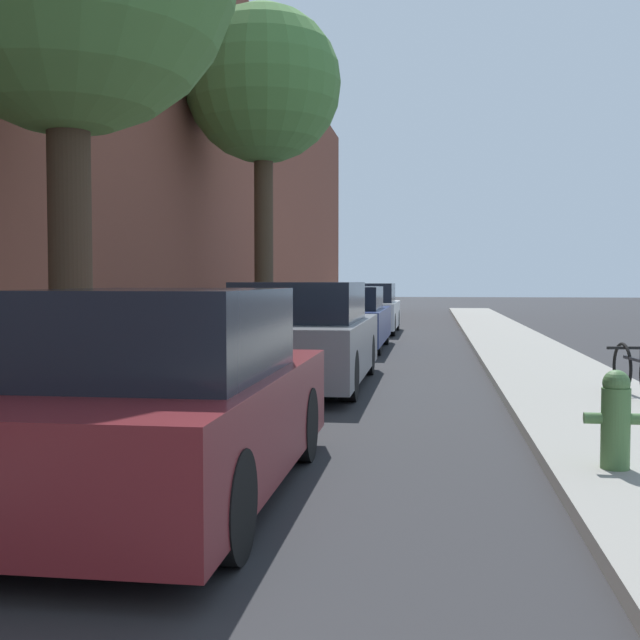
% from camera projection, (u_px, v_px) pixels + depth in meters
% --- Properties ---
extents(ground_plane, '(120.00, 120.00, 0.00)m').
position_uv_depth(ground_plane, '(381.00, 358.00, 15.94)').
color(ground_plane, '#28282B').
extents(sidewalk_left, '(2.00, 52.00, 0.12)m').
position_uv_depth(sidewalk_left, '(239.00, 353.00, 16.34)').
color(sidewalk_left, gray).
rests_on(sidewalk_left, ground).
extents(sidewalk_right, '(2.00, 52.00, 0.12)m').
position_uv_depth(sidewalk_right, '(530.00, 356.00, 15.54)').
color(sidewalk_right, gray).
rests_on(sidewalk_right, ground).
extents(building_facade_left, '(0.70, 52.00, 9.01)m').
position_uv_depth(building_facade_left, '(174.00, 135.00, 16.31)').
color(building_facade_left, brown).
rests_on(building_facade_left, ground).
extents(parked_car_maroon, '(1.70, 4.01, 1.48)m').
position_uv_depth(parked_car_maroon, '(166.00, 401.00, 5.59)').
color(parked_car_maroon, black).
rests_on(parked_car_maroon, ground).
extents(parked_car_grey, '(1.82, 4.66, 1.52)m').
position_uv_depth(parked_car_grey, '(304.00, 337.00, 11.61)').
color(parked_car_grey, black).
rests_on(parked_car_grey, ground).
extents(parked_car_navy, '(1.92, 4.56, 1.40)m').
position_uv_depth(parked_car_navy, '(342.00, 319.00, 17.84)').
color(parked_car_navy, black).
rests_on(parked_car_navy, ground).
extents(parked_car_white, '(1.79, 4.19, 1.46)m').
position_uv_depth(parked_car_white, '(367.00, 310.00, 23.44)').
color(parked_car_white, black).
rests_on(parked_car_white, ground).
extents(street_tree_far, '(3.15, 3.15, 6.95)m').
position_uv_depth(street_tree_far, '(263.00, 87.00, 16.07)').
color(street_tree_far, '#423323').
rests_on(street_tree_far, sidewalk_left).
extents(fire_hydrant, '(0.46, 0.21, 0.75)m').
position_uv_depth(fire_hydrant, '(616.00, 418.00, 5.99)').
color(fire_hydrant, '#47703D').
rests_on(fire_hydrant, sidewalk_right).
extents(bicycle, '(0.44, 1.56, 0.64)m').
position_uv_depth(bicycle, '(636.00, 371.00, 9.63)').
color(bicycle, black).
rests_on(bicycle, sidewalk_right).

